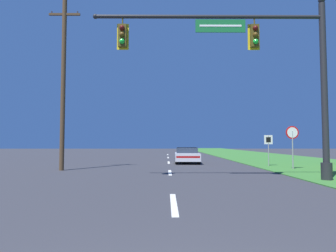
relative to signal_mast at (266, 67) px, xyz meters
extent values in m
cube|color=#38752D|center=(6.53, 19.39, -4.70)|extent=(10.00, 110.00, 0.04)
cube|color=silver|center=(-3.97, -4.61, -4.72)|extent=(0.16, 2.80, 0.01)
cube|color=silver|center=(-3.97, 3.39, -4.72)|extent=(0.16, 2.80, 0.01)
cube|color=silver|center=(-3.97, 11.39, -4.72)|extent=(0.16, 2.80, 0.01)
cube|color=silver|center=(-3.97, 19.39, -4.72)|extent=(0.16, 2.80, 0.01)
cube|color=silver|center=(-3.97, 27.39, -4.72)|extent=(0.16, 2.80, 0.01)
cylinder|color=#232326|center=(2.43, 0.00, -4.33)|extent=(0.44, 0.44, 0.70)
cylinder|color=#232326|center=(2.43, 0.00, -0.97)|extent=(0.26, 0.26, 7.43)
sphere|color=#232326|center=(2.43, 0.00, 2.89)|extent=(0.28, 0.28, 0.28)
cylinder|color=#232326|center=(-2.37, 0.00, 2.15)|extent=(9.58, 0.16, 0.16)
sphere|color=#232326|center=(-7.16, 0.00, 2.15)|extent=(0.21, 0.21, 0.21)
cube|color=#196B33|center=(-1.89, 0.00, 1.75)|extent=(2.10, 0.06, 0.55)
cube|color=white|center=(-1.89, -0.03, 1.75)|extent=(1.77, 0.01, 0.08)
cylinder|color=#4C4214|center=(-6.01, 0.00, 1.97)|extent=(0.06, 0.06, 0.35)
cube|color=yellow|center=(-6.01, 0.14, 1.32)|extent=(0.50, 0.03, 1.11)
cube|color=#4C4214|center=(-6.01, 0.00, 1.32)|extent=(0.34, 0.24, 0.95)
sphere|color=#4C0F0C|center=(-6.01, -0.14, 1.61)|extent=(0.22, 0.22, 0.22)
sphere|color=#51380F|center=(-6.01, -0.14, 1.32)|extent=(0.22, 0.22, 0.22)
sphere|color=green|center=(-6.01, -0.14, 1.04)|extent=(0.22, 0.22, 0.22)
cylinder|color=#4C4214|center=(-0.45, 0.00, 1.97)|extent=(0.06, 0.06, 0.35)
cube|color=yellow|center=(-0.45, 0.14, 1.32)|extent=(0.50, 0.03, 1.11)
cube|color=#4C4214|center=(-0.45, 0.00, 1.32)|extent=(0.34, 0.24, 0.95)
sphere|color=#4C0F0C|center=(-0.45, -0.14, 1.61)|extent=(0.22, 0.22, 0.22)
sphere|color=#51380F|center=(-0.45, -0.14, 1.32)|extent=(0.22, 0.22, 0.22)
sphere|color=green|center=(-0.45, -0.14, 1.04)|extent=(0.22, 0.22, 0.22)
cylinder|color=black|center=(-1.73, 12.58, -4.40)|extent=(0.22, 0.64, 0.64)
cylinder|color=black|center=(-3.32, 12.62, -4.40)|extent=(0.22, 0.64, 0.64)
cylinder|color=black|center=(-1.81, 9.48, -4.40)|extent=(0.22, 0.64, 0.64)
cylinder|color=black|center=(-3.41, 9.52, -4.40)|extent=(0.22, 0.64, 0.64)
cube|color=silver|center=(-2.57, 11.05, -4.22)|extent=(1.94, 4.55, 0.55)
cube|color=#283342|center=(-2.56, 11.16, -3.74)|extent=(1.65, 1.93, 0.42)
cube|color=silver|center=(-2.56, 11.16, -3.56)|extent=(1.61, 1.90, 0.06)
cube|color=#B71414|center=(-2.62, 8.83, -4.16)|extent=(1.68, 0.10, 0.14)
cylinder|color=gray|center=(3.22, 5.14, -3.58)|extent=(0.07, 0.07, 2.20)
cylinder|color=red|center=(3.22, 5.14, -2.56)|extent=(0.76, 0.04, 0.76)
cylinder|color=white|center=(3.22, 5.12, -2.56)|extent=(0.61, 0.01, 0.61)
cylinder|color=gray|center=(2.62, 7.51, -3.68)|extent=(0.06, 0.06, 2.00)
cube|color=white|center=(2.62, 7.51, -2.95)|extent=(0.55, 0.04, 0.60)
cube|color=black|center=(2.62, 7.49, -2.95)|extent=(0.31, 0.01, 0.34)
cylinder|color=#4C3823|center=(-10.09, 4.73, 0.24)|extent=(0.26, 0.26, 9.93)
cube|color=#4C3823|center=(-10.09, 4.73, 4.31)|extent=(1.80, 0.12, 0.12)
cylinder|color=#333338|center=(-10.84, 4.73, 4.43)|extent=(0.08, 0.08, 0.12)
cylinder|color=#333338|center=(-9.34, 4.73, 4.43)|extent=(0.08, 0.08, 0.12)
camera|label=1|loc=(-4.17, -12.32, -3.17)|focal=32.00mm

